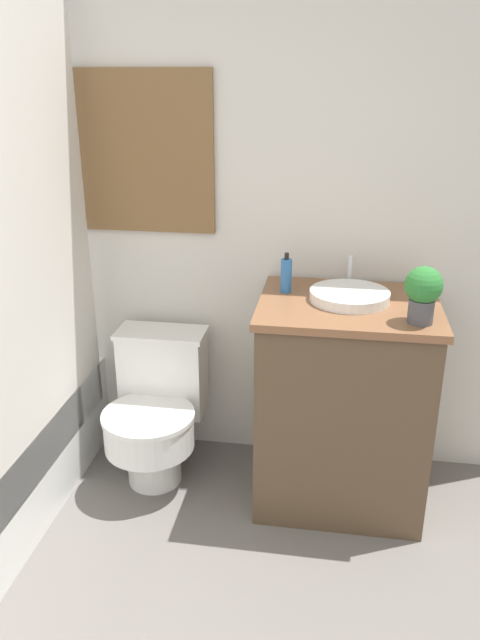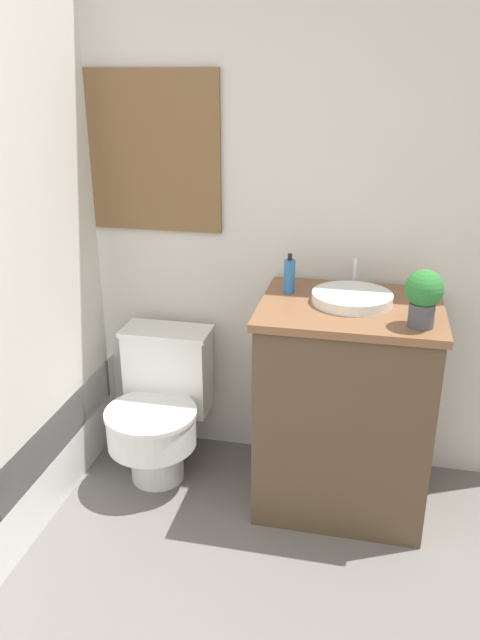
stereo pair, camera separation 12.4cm
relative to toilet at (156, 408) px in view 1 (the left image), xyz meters
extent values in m
cube|color=silver|center=(0.13, 0.30, 0.93)|extent=(3.04, 0.05, 2.50)
cube|color=brown|center=(-0.07, 0.26, 1.06)|extent=(0.59, 0.02, 0.66)
cube|color=beige|center=(-0.07, 0.26, 1.06)|extent=(0.56, 0.01, 0.63)
cylinder|color=white|center=(0.00, -0.07, -0.22)|extent=(0.23, 0.23, 0.20)
cylinder|color=white|center=(0.00, -0.12, -0.05)|extent=(0.38, 0.38, 0.14)
cylinder|color=white|center=(0.00, -0.12, 0.03)|extent=(0.39, 0.39, 0.02)
cube|color=white|center=(0.00, 0.13, 0.11)|extent=(0.37, 0.19, 0.37)
cube|color=white|center=(0.00, 0.13, 0.30)|extent=(0.39, 0.20, 0.02)
cube|color=brown|center=(0.80, -0.03, 0.10)|extent=(0.66, 0.54, 0.84)
cube|color=brown|center=(0.80, -0.03, 0.53)|extent=(0.69, 0.57, 0.03)
cylinder|color=white|center=(0.80, -0.01, 0.57)|extent=(0.31, 0.31, 0.04)
cylinder|color=silver|center=(0.80, 0.17, 0.61)|extent=(0.02, 0.02, 0.13)
cylinder|color=#2D6BB2|center=(0.55, 0.06, 0.62)|extent=(0.04, 0.04, 0.14)
cylinder|color=black|center=(0.55, 0.06, 0.70)|extent=(0.02, 0.02, 0.02)
cylinder|color=#4C4C51|center=(1.04, -0.20, 0.59)|extent=(0.09, 0.09, 0.09)
sphere|color=#2D7A33|center=(1.04, -0.20, 0.69)|extent=(0.13, 0.13, 0.13)
camera|label=1|loc=(0.74, -2.30, 1.36)|focal=35.00mm
camera|label=2|loc=(0.86, -2.28, 1.36)|focal=35.00mm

